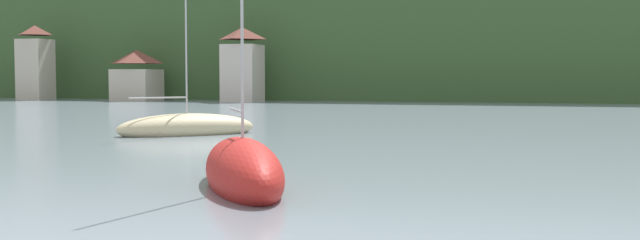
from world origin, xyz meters
The scene contains 6 objects.
wooded_hillside centered at (-5.11, 154.43, 7.08)m, with size 352.00×58.26×39.04m.
shore_building_west centered at (-62.63, 114.86, 5.11)m, with size 4.08×4.09×10.52m.
shore_building_westcentral centered at (-46.97, 115.56, 3.39)m, with size 5.79×5.56×6.93m.
shore_building_central centered at (-31.31, 115.27, 4.72)m, with size 4.72×4.96×9.73m.
sailboat_far_4 centered at (-14.03, 63.28, 0.40)m, with size 7.85×7.62×12.41m.
sailboat_mid_6 centered at (-3.09, 44.68, 0.50)m, with size 5.68×7.68×12.22m.
Camera 1 is at (5.50, 23.23, 3.47)m, focal length 42.23 mm.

